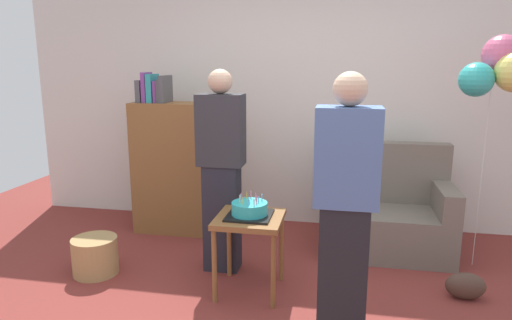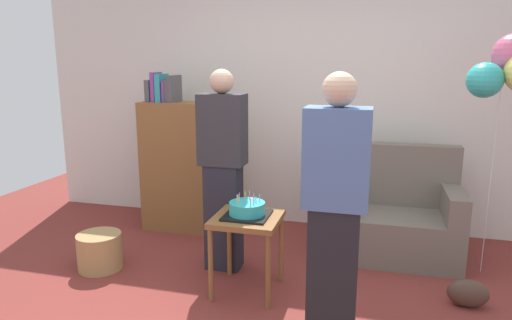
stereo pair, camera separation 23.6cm
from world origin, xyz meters
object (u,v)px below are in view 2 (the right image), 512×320
object	(u,v)px
side_table	(247,228)
handbag	(468,293)
birthday_cake	(247,210)
person_blowing_candles	(223,170)
person_holding_cake	(335,215)
wicker_basket	(100,251)
couch	(393,217)
bookshelf	(183,164)
balloon_bunch	(512,67)

from	to	relation	value
side_table	handbag	distance (m)	1.61
birthday_cake	person_blowing_candles	world-z (taller)	person_blowing_candles
person_blowing_candles	person_holding_cake	world-z (taller)	same
wicker_basket	couch	bearing A→B (deg)	22.13
couch	wicker_basket	world-z (taller)	couch
couch	side_table	distance (m)	1.46
person_blowing_candles	side_table	bearing A→B (deg)	-62.40
couch	wicker_basket	size ratio (longest dim) A/B	3.06
couch	bookshelf	world-z (taller)	bookshelf
birthday_cake	handbag	xyz separation A→B (m)	(1.55, 0.17, -0.53)
handbag	balloon_bunch	world-z (taller)	balloon_bunch
birthday_cake	person_holding_cake	distance (m)	0.88
balloon_bunch	wicker_basket	bearing A→B (deg)	-166.85
balloon_bunch	person_blowing_candles	bearing A→B (deg)	-168.54
person_holding_cake	wicker_basket	distance (m)	2.15
person_holding_cake	handbag	bearing A→B (deg)	-153.30
bookshelf	birthday_cake	size ratio (longest dim) A/B	4.96
side_table	person_blowing_candles	distance (m)	0.56
person_blowing_candles	balloon_bunch	xyz separation A→B (m)	(2.11, 0.43, 0.81)
couch	birthday_cake	world-z (taller)	couch
bookshelf	person_blowing_candles	world-z (taller)	person_blowing_candles
bookshelf	wicker_basket	size ratio (longest dim) A/B	4.41
bookshelf	handbag	world-z (taller)	bookshelf
person_blowing_candles	handbag	xyz separation A→B (m)	(1.85, -0.17, -0.73)
birthday_cake	wicker_basket	distance (m)	1.37
person_blowing_candles	balloon_bunch	size ratio (longest dim) A/B	0.86
bookshelf	person_blowing_candles	distance (m)	1.04
bookshelf	wicker_basket	world-z (taller)	bookshelf
side_table	handbag	xyz separation A→B (m)	(1.55, 0.17, -0.40)
birthday_cake	balloon_bunch	bearing A→B (deg)	22.90
couch	birthday_cake	xyz separation A→B (m)	(-1.06, -1.00, 0.29)
couch	person_blowing_candles	xyz separation A→B (m)	(-1.36, -0.66, 0.49)
side_table	balloon_bunch	size ratio (longest dim) A/B	0.31
bookshelf	side_table	world-z (taller)	bookshelf
couch	handbag	xyz separation A→B (m)	(0.49, -0.82, -0.24)
side_table	person_blowing_candles	bearing A→B (deg)	131.31
wicker_basket	balloon_bunch	bearing A→B (deg)	13.15
bookshelf	person_holding_cake	world-z (taller)	person_holding_cake
side_table	balloon_bunch	xyz separation A→B (m)	(1.81, 0.77, 1.15)
bookshelf	balloon_bunch	world-z (taller)	balloon_bunch
birthday_cake	wicker_basket	xyz separation A→B (m)	(-1.28, 0.04, -0.48)
wicker_basket	handbag	size ratio (longest dim) A/B	1.29
person_blowing_candles	wicker_basket	distance (m)	1.23
birthday_cake	wicker_basket	bearing A→B (deg)	178.10
couch	side_table	world-z (taller)	couch
birthday_cake	person_blowing_candles	size ratio (longest dim) A/B	0.20
side_table	birthday_cake	xyz separation A→B (m)	(0.00, 0.00, 0.14)
birthday_cake	bookshelf	bearing A→B (deg)	132.02
wicker_basket	birthday_cake	bearing A→B (deg)	-1.90
birthday_cake	handbag	world-z (taller)	birthday_cake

